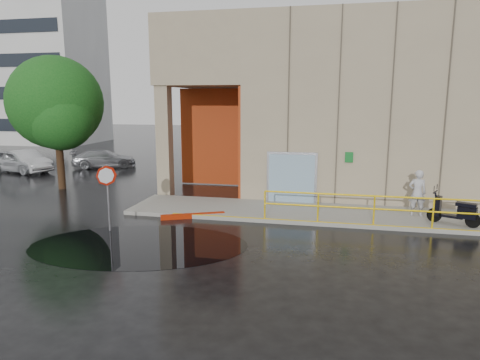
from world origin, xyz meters
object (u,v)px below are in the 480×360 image
object	(u,v)px
car_c	(104,159)
tree_near	(57,107)
car_b	(26,161)
stop_sign	(107,183)
red_curb	(193,216)
scooter	(455,203)
person	(417,193)
car_a	(19,161)

from	to	relation	value
car_c	tree_near	distance (m)	7.78
car_b	tree_near	xyz separation A→B (m)	(5.43, -4.23, 3.40)
stop_sign	red_curb	xyz separation A→B (m)	(2.28, 2.11, -1.57)
scooter	red_curb	distance (m)	9.27
person	car_c	distance (m)	19.84
red_curb	car_b	size ratio (longest dim) A/B	0.60
car_c	tree_near	bearing A→B (deg)	167.83
stop_sign	car_c	world-z (taller)	stop_sign
red_curb	car_c	xyz separation A→B (m)	(-9.54, 10.49, 0.50)
stop_sign	car_b	xyz separation A→B (m)	(-11.14, 10.04, -1.00)
stop_sign	car_a	world-z (taller)	stop_sign
person	scooter	xyz separation A→B (m)	(1.05, -1.00, -0.10)
stop_sign	car_a	xyz separation A→B (m)	(-11.47, 9.84, -0.97)
scooter	car_a	bearing A→B (deg)	-172.44
tree_near	car_b	bearing A→B (deg)	142.10
person	car_c	bearing A→B (deg)	-27.56
person	red_curb	size ratio (longest dim) A/B	0.72
car_a	car_c	world-z (taller)	car_a
car_a	red_curb	bearing A→B (deg)	-105.94
red_curb	car_c	size ratio (longest dim) A/B	0.59
person	tree_near	world-z (taller)	tree_near
scooter	stop_sign	bearing A→B (deg)	-142.01
stop_sign	car_a	distance (m)	15.15
scooter	red_curb	size ratio (longest dim) A/B	0.72
red_curb	stop_sign	bearing A→B (deg)	-137.22
red_curb	car_a	distance (m)	15.79
car_a	car_c	xyz separation A→B (m)	(4.20, 2.75, -0.11)
stop_sign	car_c	distance (m)	14.58
car_a	tree_near	world-z (taller)	tree_near
red_curb	tree_near	world-z (taller)	tree_near
red_curb	car_a	size ratio (longest dim) A/B	0.59
scooter	car_a	size ratio (longest dim) A/B	0.42
car_b	tree_near	bearing A→B (deg)	-104.02
stop_sign	red_curb	world-z (taller)	stop_sign
person	scooter	distance (m)	1.45
scooter	car_a	world-z (taller)	scooter
car_b	car_a	bearing A→B (deg)	144.70
car_a	scooter	bearing A→B (deg)	-93.92
tree_near	car_c	bearing A→B (deg)	102.97
red_curb	tree_near	bearing A→B (deg)	155.09
red_curb	tree_near	size ratio (longest dim) A/B	0.37
person	car_a	size ratio (longest dim) A/B	0.42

